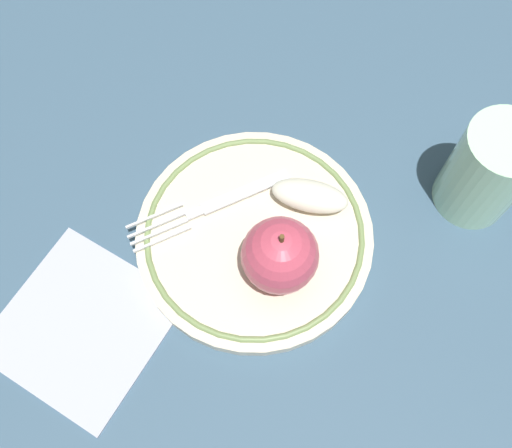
# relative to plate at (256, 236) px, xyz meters

# --- Properties ---
(ground_plane) EXTENTS (2.00, 2.00, 0.00)m
(ground_plane) POSITION_rel_plate_xyz_m (-0.00, -0.01, -0.01)
(ground_plane) COLOR #3B586F
(plate) EXTENTS (0.23, 0.23, 0.02)m
(plate) POSITION_rel_plate_xyz_m (0.00, 0.00, 0.00)
(plate) COLOR beige
(plate) RESTS_ON ground_plane
(apple_red_whole) EXTENTS (0.07, 0.07, 0.08)m
(apple_red_whole) POSITION_rel_plate_xyz_m (0.03, -0.03, 0.04)
(apple_red_whole) COLOR #C8465C
(apple_red_whole) RESTS_ON plate
(apple_slice_front) EXTENTS (0.08, 0.04, 0.02)m
(apple_slice_front) POSITION_rel_plate_xyz_m (0.04, 0.05, 0.02)
(apple_slice_front) COLOR silver
(apple_slice_front) RESTS_ON plate
(fork) EXTENTS (0.14, 0.13, 0.00)m
(fork) POSITION_rel_plate_xyz_m (-0.05, 0.02, 0.01)
(fork) COLOR silver
(fork) RESTS_ON plate
(drinking_glass) EXTENTS (0.07, 0.07, 0.11)m
(drinking_glass) POSITION_rel_plate_xyz_m (0.19, 0.11, 0.04)
(drinking_glass) COLOR #BDEFC2
(drinking_glass) RESTS_ON ground_plane
(napkin_folded) EXTENTS (0.17, 0.17, 0.01)m
(napkin_folded) POSITION_rel_plate_xyz_m (-0.13, -0.13, -0.01)
(napkin_folded) COLOR #B2B6C8
(napkin_folded) RESTS_ON ground_plane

